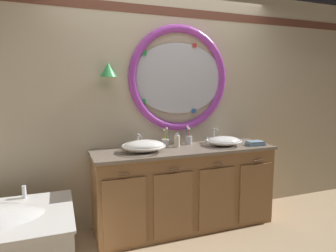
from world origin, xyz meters
TOP-DOWN VIEW (x-y plane):
  - ground_plane at (0.00, 0.00)m, footprint 14.00×14.00m
  - back_wall_assembly at (0.01, 0.58)m, footprint 6.40×0.26m
  - vanity_counter at (0.12, 0.27)m, footprint 1.95×0.59m
  - sink_basin_left at (-0.34, 0.25)m, footprint 0.44×0.44m
  - sink_basin_right at (0.58, 0.25)m, footprint 0.40×0.40m
  - faucet_set_left at (-0.34, 0.47)m, footprint 0.24×0.15m
  - faucet_set_right at (0.58, 0.47)m, footprint 0.23×0.12m
  - toothbrush_holder_left at (-0.05, 0.41)m, footprint 0.08×0.08m
  - toothbrush_holder_right at (0.25, 0.47)m, footprint 0.08×0.08m
  - soap_dispenser at (0.07, 0.36)m, footprint 0.06×0.07m
  - folded_hand_towel at (0.92, 0.14)m, footprint 0.19×0.13m

SIDE VIEW (x-z plane):
  - ground_plane at x=0.00m, z-range 0.00..0.00m
  - vanity_counter at x=0.12m, z-range 0.00..0.87m
  - folded_hand_towel at x=0.92m, z-range 0.87..0.92m
  - toothbrush_holder_left at x=-0.05m, z-range 0.81..1.03m
  - sink_basin_right at x=0.58m, z-range 0.87..0.98m
  - toothbrush_holder_right at x=0.25m, z-range 0.82..1.03m
  - sink_basin_left at x=-0.34m, z-range 0.87..0.99m
  - faucet_set_left at x=-0.34m, z-range 0.86..1.01m
  - faucet_set_right at x=0.58m, z-range 0.85..1.02m
  - soap_dispenser at x=0.07m, z-range 0.86..1.02m
  - back_wall_assembly at x=0.01m, z-range 0.03..2.63m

